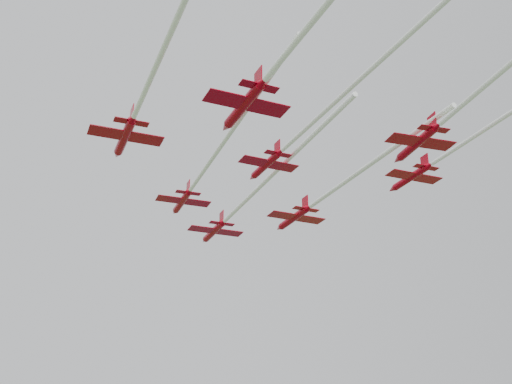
{
  "coord_description": "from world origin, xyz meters",
  "views": [
    {
      "loc": [
        -15.94,
        -83.76,
        13.95
      ],
      "look_at": [
        -4.68,
        1.19,
        50.07
      ],
      "focal_mm": 45.0,
      "sensor_mm": 36.0,
      "label": 1
    }
  ],
  "objects": [
    {
      "name": "jet_row3_left",
      "position": [
        -18.29,
        -29.78,
        51.15
      ],
      "size": [
        20.16,
        67.82,
        2.74
      ],
      "rotation": [
        0.0,
        0.0,
        0.24
      ],
      "color": "#A40011"
    },
    {
      "name": "jet_row3_right",
      "position": [
        20.94,
        -16.44,
        51.89
      ],
      "size": [
        17.06,
        54.4,
        2.49
      ],
      "rotation": [
        0.0,
        0.0,
        0.25
      ],
      "color": "#A40011"
    },
    {
      "name": "jet_lead",
      "position": [
        -6.19,
        9.91,
        51.11
      ],
      "size": [
        17.14,
        53.94,
        2.84
      ],
      "rotation": [
        0.0,
        0.0,
        0.25
      ],
      "color": "#A40011"
    },
    {
      "name": "jet_row4_right",
      "position": [
        13.08,
        -30.14,
        48.16
      ],
      "size": [
        10.88,
        44.82,
        2.43
      ],
      "rotation": [
        0.0,
        0.0,
        0.17
      ],
      "color": "#A40011"
    },
    {
      "name": "jet_row3_mid",
      "position": [
        -0.52,
        -19.79,
        50.61
      ],
      "size": [
        18.05,
        51.28,
        2.39
      ],
      "rotation": [
        0.0,
        0.0,
        0.29
      ],
      "color": "#A40011"
    },
    {
      "name": "jet_row2_left",
      "position": [
        -12.74,
        -6.39,
        49.41
      ],
      "size": [
        13.67,
        47.36,
        2.38
      ],
      "rotation": [
        0.0,
        0.0,
        0.22
      ],
      "color": "#A40011"
    },
    {
      "name": "jet_row2_right",
      "position": [
        4.92,
        0.99,
        49.46
      ],
      "size": [
        15.48,
        42.73,
        2.73
      ],
      "rotation": [
        0.0,
        0.0,
        0.28
      ],
      "color": "#A40011"
    }
  ]
}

